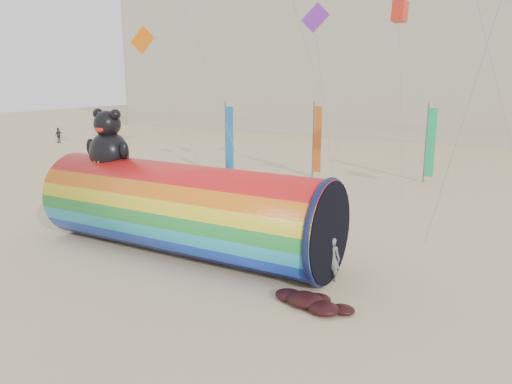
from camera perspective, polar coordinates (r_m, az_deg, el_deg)
The scene contains 6 objects.
ground at distance 19.49m, azimuth -3.50°, elevation -7.60°, with size 160.00×160.00×0.00m, color #CCB58C.
hotel_building at distance 65.11m, azimuth 10.29°, elevation 15.92°, with size 60.40×15.40×20.60m.
windsock_assembly at distance 19.76m, azimuth -8.27°, elevation -1.71°, with size 12.28×3.74×5.66m.
kite_handler at distance 17.41m, azimuth 8.68°, elevation -7.57°, with size 0.57×0.37×1.56m, color slate.
fabric_bundle at distance 15.67m, azimuth 6.31°, elevation -12.34°, with size 2.62×1.35×0.41m.
festival_banners at distance 33.98m, azimuth 7.71°, elevation 5.81°, with size 12.81×5.38×5.20m.
Camera 1 is at (10.05, -15.22, 6.88)m, focal length 35.00 mm.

